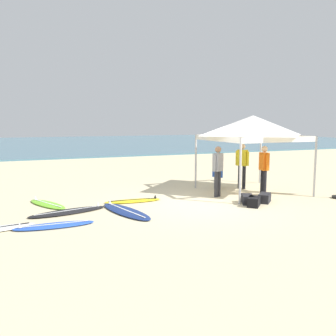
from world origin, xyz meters
TOP-DOWN VIEW (x-y plane):
  - ground_plane at (0.00, 0.00)m, footprint 80.00×80.00m
  - sea at (0.00, 33.54)m, footprint 80.00×36.00m
  - canopy_tent at (2.55, 1.01)m, footprint 3.10×3.10m
  - surfboard_lime at (-4.44, 1.65)m, footprint 1.23×1.89m
  - surfboard_navy at (-2.48, -0.12)m, footprint 1.17×2.46m
  - surfboard_yellow at (-1.88, 1.09)m, footprint 1.84×0.60m
  - surfboard_black at (-3.97, 0.45)m, footprint 2.28×1.08m
  - surfboard_blue at (-4.47, -0.83)m, footprint 1.91×0.53m
  - person_orange at (2.58, 0.35)m, footprint 0.29×0.54m
  - person_grey at (1.00, 0.76)m, footprint 0.49×0.37m
  - person_yellow at (2.62, 1.72)m, footprint 0.36×0.50m
  - person_blue at (1.74, 2.03)m, footprint 0.27×0.55m
  - gear_bag_near_tent at (1.31, -0.53)m, footprint 0.56×0.68m
  - gear_bag_by_pole at (1.94, -0.57)m, footprint 0.66×0.64m
  - gear_bag_on_sand at (1.30, -0.89)m, footprint 0.65×0.65m

SIDE VIEW (x-z plane):
  - ground_plane at x=0.00m, z-range 0.00..0.00m
  - surfboard_navy at x=-2.48m, z-range -0.06..0.13m
  - surfboard_black at x=-3.97m, z-range -0.06..0.13m
  - surfboard_blue at x=-4.47m, z-range -0.06..0.13m
  - surfboard_lime at x=-4.44m, z-range -0.06..0.13m
  - surfboard_yellow at x=-1.88m, z-range -0.06..0.13m
  - sea at x=0.00m, z-range 0.00..0.10m
  - gear_bag_near_tent at x=1.31m, z-range 0.00..0.28m
  - gear_bag_by_pole at x=1.94m, z-range 0.00..0.28m
  - gear_bag_on_sand at x=1.30m, z-range 0.00..0.28m
  - person_blue at x=1.74m, z-range 0.06..1.26m
  - person_orange at x=2.58m, z-range 0.13..1.84m
  - person_grey at x=1.00m, z-range 0.13..1.84m
  - person_yellow at x=2.62m, z-range 0.13..1.84m
  - canopy_tent at x=2.55m, z-range 1.01..3.76m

